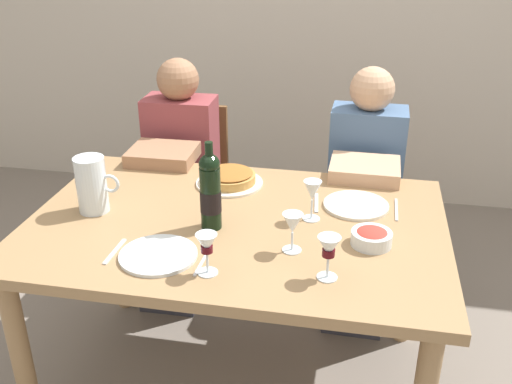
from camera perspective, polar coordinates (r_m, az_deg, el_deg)
The scene contains 20 objects.
ground_plane at distance 2.57m, azimuth -1.72°, elevation -17.98°, with size 8.00×8.00×0.00m, color slate.
dining_table at distance 2.16m, azimuth -1.94°, elevation -5.02°, with size 1.50×1.00×0.76m.
wine_bottle at distance 2.02m, azimuth -4.46°, elevation 0.05°, with size 0.07×0.07×0.32m.
water_pitcher at distance 2.23m, azimuth -15.65°, elevation 0.40°, with size 0.17×0.11×0.21m.
baked_tart at distance 2.39m, azimuth -2.61°, elevation 1.38°, with size 0.27×0.27×0.06m.
salad_bowl at distance 1.99m, azimuth 11.19°, elevation -4.32°, with size 0.14×0.14×0.06m.
wine_glass_left_diner at distance 2.09m, azimuth 5.51°, elevation -0.03°, with size 0.07×0.07×0.15m.
wine_glass_right_diner at distance 1.76m, azimuth 7.10°, elevation -5.53°, with size 0.07×0.07×0.14m.
wine_glass_centre at distance 1.90m, azimuth 3.58°, elevation -3.21°, with size 0.07×0.07×0.14m.
wine_glass_spare at distance 1.78m, azimuth -4.82°, elevation -5.24°, with size 0.07×0.07×0.14m.
dinner_plate_left_setting at distance 2.25m, azimuth 9.71°, elevation -1.28°, with size 0.25×0.25×0.01m, color silver.
dinner_plate_right_setting at distance 1.93m, azimuth -9.50°, elevation -6.07°, with size 0.25×0.25×0.01m, color silver.
fork_left_setting at distance 2.25m, azimuth 5.90°, elevation -1.05°, with size 0.16×0.01×0.01m, color silver.
knife_left_setting at distance 2.25m, azimuth 13.51°, elevation -1.67°, with size 0.18×0.01×0.01m, color silver.
knife_right_setting at distance 1.89m, azimuth -5.18°, elevation -6.68°, with size 0.18×0.01×0.01m, color silver.
spoon_right_setting at distance 1.98m, azimuth -13.59°, elevation -5.64°, with size 0.16×0.01×0.01m, color silver.
chair_left at distance 3.12m, azimuth -6.37°, elevation 1.32°, with size 0.41×0.41×0.87m.
diner_left at distance 2.86m, azimuth -7.79°, elevation 1.60°, with size 0.34×0.50×1.16m.
chair_right at distance 2.99m, azimuth 10.40°, elevation -0.02°, with size 0.41×0.41×0.87m.
diner_right at distance 2.73m, azimuth 10.39°, elevation 0.16°, with size 0.34×0.51×1.16m.
Camera 1 is at (0.42, -1.81, 1.76)m, focal length 41.09 mm.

